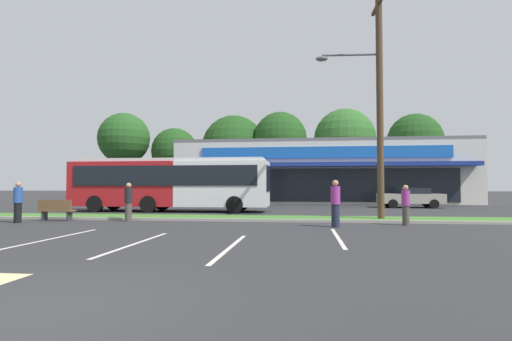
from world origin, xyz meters
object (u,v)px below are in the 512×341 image
object	(u,v)px
car_2	(124,196)
pedestrian_mid	(335,203)
bus_stop_bench	(56,210)
city_bus	(170,183)
car_0	(411,197)
pedestrian_near_bench	(406,205)
pedestrian_far	(18,202)
pedestrian_by_pole	(128,202)
utility_pole	(377,97)

from	to	relation	value
car_2	pedestrian_mid	distance (m)	21.40
bus_stop_bench	car_2	size ratio (longest dim) A/B	0.35
city_bus	pedestrian_mid	world-z (taller)	city_bus
car_0	city_bus	bearing A→B (deg)	21.49
pedestrian_near_bench	pedestrian_mid	bearing A→B (deg)	102.52
car_2	pedestrian_far	bearing A→B (deg)	97.90
city_bus	pedestrian_by_pole	world-z (taller)	city_bus
pedestrian_far	city_bus	bearing A→B (deg)	14.12
bus_stop_bench	car_2	xyz separation A→B (m)	(-3.03, 13.44, 0.26)
car_0	pedestrian_far	world-z (taller)	pedestrian_far
bus_stop_bench	pedestrian_mid	world-z (taller)	pedestrian_mid
car_2	pedestrian_mid	bearing A→B (deg)	136.13
pedestrian_near_bench	pedestrian_mid	xyz separation A→B (m)	(-2.85, -1.05, 0.09)
pedestrian_near_bench	car_2	bearing A→B (deg)	45.26
bus_stop_bench	pedestrian_far	world-z (taller)	pedestrian_far
utility_pole	pedestrian_near_bench	size ratio (longest dim) A/B	6.50
bus_stop_bench	pedestrian_near_bench	distance (m)	15.25
car_2	pedestrian_by_pole	distance (m)	14.84
bus_stop_bench	pedestrian_by_pole	world-z (taller)	pedestrian_by_pole
bus_stop_bench	pedestrian_mid	xyz separation A→B (m)	(12.40, -1.39, 0.40)
bus_stop_bench	pedestrian_near_bench	world-z (taller)	pedestrian_near_bench
utility_pole	pedestrian_by_pole	size ratio (longest dim) A/B	6.13
pedestrian_by_pole	car_0	bearing A→B (deg)	32.24
car_2	pedestrian_near_bench	world-z (taller)	pedestrian_near_bench
utility_pole	city_bus	distance (m)	13.28
car_2	pedestrian_far	distance (m)	14.73
pedestrian_mid	pedestrian_far	bearing A→B (deg)	-87.12
city_bus	car_2	xyz separation A→B (m)	(-6.00, 6.51, -1.00)
pedestrian_mid	car_0	bearing A→B (deg)	160.00
car_0	pedestrian_mid	world-z (taller)	pedestrian_mid
pedestrian_near_bench	pedestrian_mid	size ratio (longest dim) A/B	0.90
car_0	pedestrian_by_pole	world-z (taller)	pedestrian_by_pole
pedestrian_mid	pedestrian_far	xyz separation A→B (m)	(-13.40, 0.24, -0.02)
utility_pole	city_bus	world-z (taller)	utility_pole
car_0	pedestrian_far	xyz separation A→B (m)	(-19.86, -14.32, 0.13)
car_2	pedestrian_near_bench	bearing A→B (deg)	142.99
city_bus	pedestrian_by_pole	size ratio (longest dim) A/B	7.11
car_2	pedestrian_near_bench	xyz separation A→B (m)	(18.27, -13.78, 0.05)
pedestrian_mid	city_bus	bearing A→B (deg)	-127.53
bus_stop_bench	pedestrian_near_bench	xyz separation A→B (m)	(15.25, -0.34, 0.31)
car_0	pedestrian_near_bench	world-z (taller)	pedestrian_near_bench
city_bus	bus_stop_bench	bearing A→B (deg)	-113.10
bus_stop_bench	pedestrian_far	size ratio (longest dim) A/B	0.91
city_bus	pedestrian_by_pole	bearing A→B (deg)	-86.17
bus_stop_bench	pedestrian_by_pole	distance (m)	3.44
car_0	pedestrian_near_bench	xyz separation A→B (m)	(-3.60, -13.51, 0.06)
pedestrian_by_pole	pedestrian_mid	bearing A→B (deg)	-17.31
city_bus	pedestrian_near_bench	size ratio (longest dim) A/B	7.54
pedestrian_near_bench	pedestrian_by_pole	world-z (taller)	pedestrian_by_pole
utility_pole	car_0	world-z (taller)	utility_pole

